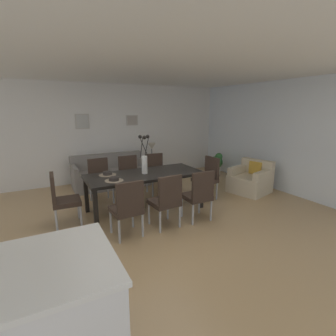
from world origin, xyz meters
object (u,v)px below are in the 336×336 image
Objects in this scene: centerpiece_vase at (144,159)px; framed_picture_center at (132,120)px; potted_plant at (217,163)px; dining_chair_far_right at (130,174)px; dining_chair_head_east at (208,176)px; framed_picture_left at (82,121)px; dining_chair_mid_right at (156,172)px; bowl_near_left at (114,178)px; dining_chair_mid_left at (199,193)px; side_table at (152,170)px; bowl_near_right at (108,173)px; dining_table at (145,177)px; dining_chair_near_right at (100,178)px; dining_chair_near_left at (128,206)px; dining_chair_head_west at (61,197)px; dining_chair_far_left at (167,199)px; armchair at (251,180)px; sofa at (111,175)px; table_lamp at (152,148)px.

centerpiece_vase is 2.64m from framed_picture_center.
dining_chair_far_right is at bearing -168.87° from potted_plant.
dining_chair_head_east is 2.86m from framed_picture_center.
centerpiece_vase is 1.92× the size of framed_picture_left.
dining_chair_mid_right is 5.41× the size of bowl_near_left.
dining_chair_mid_left is 2.87m from side_table.
framed_picture_center is (1.35, 0.00, 0.00)m from framed_picture_left.
bowl_near_left is 3.13m from framed_picture_center.
dining_chair_head_east is 1.57m from centerpiece_vase.
centerpiece_vase is at bearing 18.15° from bowl_near_left.
dining_chair_mid_right is 1.47m from bowl_near_right.
bowl_near_left is 0.33× the size of side_table.
centerpiece_vase reaches higher than dining_chair_mid_right.
dining_chair_near_right is (-0.66, 0.89, -0.16)m from dining_table.
dining_chair_near_left is at bearing -89.79° from dining_chair_near_right.
dining_chair_far_left is at bearing -29.93° from dining_chair_head_west.
dining_chair_far_left is 2.41× the size of framed_picture_left.
dining_chair_near_right is 5.41× the size of bowl_near_right.
framed_picture_left is (-0.02, 3.37, 1.12)m from dining_chair_near_left.
dining_chair_head_west is (-1.52, 0.88, 0.00)m from dining_chair_far_left.
dining_chair_near_left is 1.21m from centerpiece_vase.
potted_plant is (3.58, 0.57, -0.14)m from dining_chair_near_right.
framed_picture_left is (-0.68, 1.59, 1.12)m from dining_chair_far_right.
bowl_near_right is (-0.66, 0.22, 0.11)m from dining_table.
dining_chair_far_left is 1.37× the size of potted_plant.
armchair is at bearing -3.29° from dining_table.
dining_table is 2.39× the size of dining_chair_far_left.
bowl_near_right is (0.85, 0.21, 0.27)m from dining_chair_head_west.
dining_table is at bearing 176.71° from armchair.
armchair is at bearing 12.46° from dining_chair_near_left.
dining_chair_near_right is 2.21m from dining_chair_mid_left.
sofa is (-0.81, 1.05, -0.23)m from dining_chair_mid_right.
dining_chair_far_left is 3.60m from framed_picture_center.
framed_picture_center is (0.84, 0.58, 1.35)m from sofa.
dining_chair_mid_left is at bearing -159.70° from armchair.
bowl_near_right is at bearing -134.27° from table_lamp.
dining_chair_mid_left is (0.65, -1.78, 0.00)m from dining_chair_far_right.
framed_picture_left is at bearing 90.53° from dining_chair_near_right.
potted_plant is at bearing -24.43° from framed_picture_center.
dining_chair_mid_right is at bearing 153.36° from armchair.
framed_picture_center reaches higher than dining_chair_mid_right.
dining_chair_near_right is at bearing 89.98° from bowl_near_left.
dining_table is 1.18× the size of sofa.
table_lamp reaches higher than armchair.
dining_chair_mid_left reaches higher than armchair.
framed_picture_center is at bearing 121.99° from side_table.
centerpiece_vase is at bearing -53.36° from dining_chair_near_right.
dining_chair_head_west is 4.17m from armchair.
dining_chair_far_right is 0.98m from bowl_near_right.
dining_chair_far_right is 5.41× the size of bowl_near_left.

